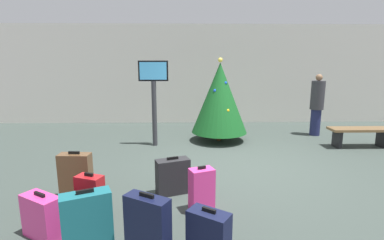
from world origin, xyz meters
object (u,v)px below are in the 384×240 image
(flight_info_kiosk, at_px, (154,90))
(suitcase_6, at_px, (42,216))
(holiday_tree, at_px, (220,98))
(suitcase_1, at_px, (87,222))
(suitcase_7, at_px, (173,176))
(waiting_bench, at_px, (360,133))
(suitcase_0, at_px, (91,200))
(traveller_0, at_px, (317,104))
(suitcase_5, at_px, (148,227))
(suitcase_4, at_px, (76,177))
(suitcase_3, at_px, (202,190))
(suitcase_2, at_px, (209,236))

(flight_info_kiosk, relative_size, suitcase_6, 3.76)
(holiday_tree, relative_size, suitcase_1, 3.04)
(suitcase_1, distance_m, suitcase_7, 1.64)
(suitcase_6, bearing_deg, waiting_bench, 30.86)
(flight_info_kiosk, xyz_separation_m, suitcase_0, (-0.44, -3.56, -1.09))
(traveller_0, height_order, suitcase_5, traveller_0)
(holiday_tree, xyz_separation_m, suitcase_4, (-2.54, -3.30, -0.79))
(suitcase_4, height_order, suitcase_7, suitcase_4)
(suitcase_3, bearing_deg, suitcase_7, 127.10)
(traveller_0, distance_m, suitcase_6, 7.27)
(suitcase_0, height_order, suitcase_3, suitcase_0)
(suitcase_2, height_order, suitcase_7, suitcase_7)
(suitcase_2, bearing_deg, suitcase_7, 105.43)
(waiting_bench, xyz_separation_m, suitcase_0, (-5.50, -3.28, -0.04))
(holiday_tree, distance_m, flight_info_kiosk, 1.73)
(suitcase_4, bearing_deg, traveller_0, 35.50)
(suitcase_1, height_order, suitcase_7, suitcase_1)
(suitcase_5, xyz_separation_m, suitcase_7, (0.20, 1.49, -0.06))
(suitcase_2, distance_m, suitcase_6, 1.98)
(suitcase_6, height_order, suitcase_7, suitcase_7)
(flight_info_kiosk, relative_size, suitcase_3, 3.22)
(traveller_0, xyz_separation_m, suitcase_7, (-3.93, -3.67, -0.63))
(traveller_0, height_order, suitcase_2, traveller_0)
(holiday_tree, xyz_separation_m, suitcase_7, (-1.10, -3.13, -0.87))
(traveller_0, distance_m, suitcase_3, 5.53)
(suitcase_4, distance_m, suitcase_6, 0.97)
(flight_info_kiosk, bearing_deg, suitcase_6, -103.47)
(waiting_bench, distance_m, suitcase_0, 6.41)
(suitcase_0, bearing_deg, suitcase_4, 122.88)
(holiday_tree, bearing_deg, suitcase_6, -121.25)
(waiting_bench, bearing_deg, suitcase_4, -156.26)
(waiting_bench, distance_m, suitcase_2, 5.71)
(suitcase_1, relative_size, suitcase_3, 1.10)
(suitcase_2, distance_m, suitcase_4, 2.35)
(flight_info_kiosk, distance_m, traveller_0, 4.62)
(suitcase_1, bearing_deg, suitcase_3, 33.09)
(waiting_bench, bearing_deg, suitcase_1, -144.35)
(waiting_bench, bearing_deg, suitcase_3, -143.58)
(suitcase_6, bearing_deg, holiday_tree, 58.75)
(suitcase_2, bearing_deg, suitcase_5, 172.29)
(traveller_0, relative_size, suitcase_4, 2.31)
(suitcase_3, xyz_separation_m, suitcase_4, (-1.87, 0.39, 0.05))
(suitcase_7, bearing_deg, suitcase_0, -140.30)
(suitcase_5, bearing_deg, suitcase_2, -7.71)
(traveller_0, height_order, suitcase_0, traveller_0)
(suitcase_5, bearing_deg, waiting_bench, 40.00)
(suitcase_2, bearing_deg, suitcase_3, 90.78)
(suitcase_3, relative_size, suitcase_7, 1.09)
(suitcase_6, bearing_deg, traveller_0, 41.50)
(waiting_bench, bearing_deg, suitcase_7, -151.44)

